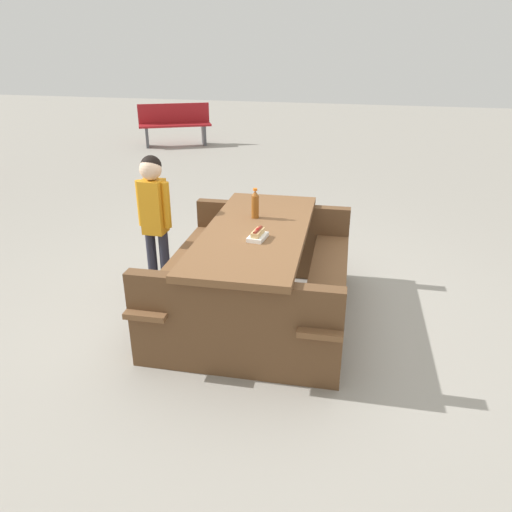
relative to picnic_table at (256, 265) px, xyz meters
The scene contains 6 objects.
ground_plane 0.44m from the picnic_table, ahead, with size 30.00×30.00×0.00m, color gray.
picnic_table is the anchor object (origin of this frame).
soda_bottle 0.49m from the picnic_table, 164.91° to the right, with size 0.06×0.06×0.24m.
hotdog_tray 0.40m from the picnic_table, 16.86° to the left, with size 0.19×0.13×0.08m.
child_in_coat 1.03m from the picnic_table, 104.66° to the right, with size 0.19×0.30×1.20m.
park_bench_mid 7.33m from the picnic_table, 152.85° to the right, with size 1.02×1.52×0.85m.
Camera 1 is at (3.35, 0.81, 2.04)m, focal length 34.15 mm.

